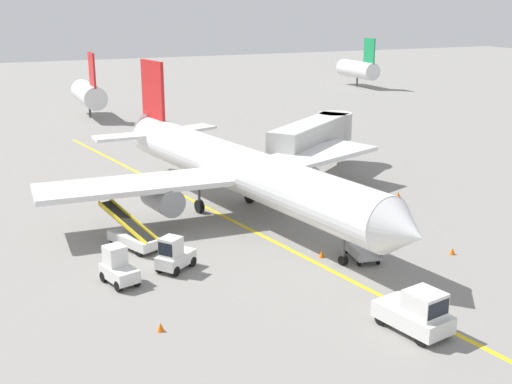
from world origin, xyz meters
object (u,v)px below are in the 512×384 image
(pushback_tug, at_px, (417,313))
(safety_cone_wingtip_right, at_px, (322,254))
(safety_cone_nose_left, at_px, (161,327))
(airliner, at_px, (235,168))
(jet_bridge, at_px, (317,134))
(ground_crew_marshaller, at_px, (362,209))
(baggage_tug_by_cargo_door, at_px, (174,255))
(safety_cone_tail_area, at_px, (452,251))
(belt_loader_forward_hold, at_px, (133,236))
(safety_cone_wingtip_left, at_px, (398,194))
(baggage_cart_loaded, at_px, (362,251))
(baggage_tug_near_wing, at_px, (118,267))
(safety_cone_nose_right, at_px, (322,181))

(pushback_tug, bearing_deg, safety_cone_wingtip_right, 86.35)
(safety_cone_nose_left, height_order, safety_cone_wingtip_right, same)
(safety_cone_nose_left, xyz_separation_m, safety_cone_wingtip_right, (11.58, 5.04, 0.00))
(airliner, relative_size, safety_cone_wingtip_right, 80.10)
(jet_bridge, xyz_separation_m, ground_crew_marshaller, (-3.73, -13.38, -2.63))
(jet_bridge, relative_size, baggage_tug_by_cargo_door, 4.33)
(baggage_tug_by_cargo_door, xyz_separation_m, safety_cone_wingtip_right, (8.77, -1.74, -0.71))
(baggage_tug_by_cargo_door, height_order, safety_cone_nose_left, baggage_tug_by_cargo_door)
(airliner, height_order, safety_cone_tail_area, airliner)
(jet_bridge, height_order, safety_cone_nose_left, jet_bridge)
(pushback_tug, height_order, belt_loader_forward_hold, belt_loader_forward_hold)
(safety_cone_nose_left, relative_size, safety_cone_wingtip_left, 1.00)
(belt_loader_forward_hold, relative_size, baggage_cart_loaded, 1.33)
(jet_bridge, distance_m, ground_crew_marshaller, 14.14)
(pushback_tug, distance_m, safety_cone_wingtip_right, 10.06)
(airliner, height_order, baggage_tug_near_wing, airliner)
(jet_bridge, height_order, belt_loader_forward_hold, jet_bridge)
(baggage_tug_by_cargo_door, relative_size, baggage_cart_loaded, 0.70)
(ground_crew_marshaller, bearing_deg, belt_loader_forward_hold, 175.00)
(airliner, height_order, ground_crew_marshaller, airliner)
(baggage_tug_near_wing, distance_m, safety_cone_wingtip_right, 12.22)
(baggage_tug_near_wing, bearing_deg, safety_cone_nose_left, -85.03)
(safety_cone_nose_left, bearing_deg, safety_cone_wingtip_left, 30.36)
(belt_loader_forward_hold, height_order, safety_cone_tail_area, belt_loader_forward_hold)
(safety_cone_nose_right, height_order, safety_cone_tail_area, same)
(safety_cone_nose_right, bearing_deg, baggage_tug_by_cargo_door, -142.91)
(baggage_tug_by_cargo_door, distance_m, belt_loader_forward_hold, 4.73)
(airliner, xyz_separation_m, baggage_tug_by_cargo_door, (-7.35, -8.61, -2.49))
(belt_loader_forward_hold, distance_m, baggage_cart_loaded, 14.24)
(baggage_cart_loaded, relative_size, ground_crew_marshaller, 2.26)
(airliner, distance_m, safety_cone_tail_area, 16.29)
(belt_loader_forward_hold, relative_size, safety_cone_nose_left, 11.60)
(belt_loader_forward_hold, bearing_deg, safety_cone_wingtip_right, -32.04)
(pushback_tug, distance_m, safety_cone_nose_left, 12.04)
(baggage_tug_near_wing, height_order, safety_cone_nose_left, baggage_tug_near_wing)
(baggage_tug_near_wing, distance_m, safety_cone_nose_right, 24.53)
(safety_cone_wingtip_right, bearing_deg, safety_cone_nose_right, 60.31)
(baggage_cart_loaded, bearing_deg, pushback_tug, -107.14)
(baggage_tug_near_wing, distance_m, ground_crew_marshaller, 18.50)
(safety_cone_tail_area, bearing_deg, safety_cone_nose_left, -173.50)
(jet_bridge, bearing_deg, baggage_cart_loaded, -111.53)
(baggage_tug_by_cargo_door, distance_m, safety_cone_nose_left, 7.37)
(baggage_cart_loaded, bearing_deg, safety_cone_wingtip_right, 150.71)
(safety_cone_nose_left, distance_m, safety_cone_wingtip_left, 27.28)
(baggage_tug_near_wing, relative_size, safety_cone_tail_area, 6.05)
(airliner, xyz_separation_m, safety_cone_wingtip_right, (1.42, -10.34, -3.20))
(jet_bridge, bearing_deg, pushback_tug, -110.18)
(baggage_tug_near_wing, relative_size, safety_cone_wingtip_left, 6.05)
(baggage_tug_near_wing, relative_size, ground_crew_marshaller, 1.57)
(baggage_tug_near_wing, bearing_deg, belt_loader_forward_hold, 67.40)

